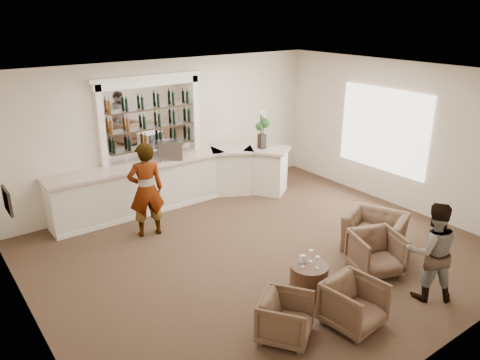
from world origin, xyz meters
The scene contains 19 objects.
ground centered at (0.00, 0.00, 0.00)m, with size 8.00×8.00×0.00m, color brown.
room_shell centered at (0.16, 0.71, 2.34)m, with size 8.04×7.02×3.32m.
bar_counter centered at (-0.16, 3.00, 0.57)m, with size 5.72×1.80×1.14m.
back_bar_alcove centered at (-0.50, 3.41, 2.03)m, with size 2.64×0.25×3.00m.
cocktail_table centered at (-0.22, -1.46, 0.25)m, with size 0.61×0.61×0.50m, color #523023.
sommelier centered at (-1.38, 1.99, 0.97)m, with size 0.71×0.46×1.94m, color gray.
guest centered at (1.21, -2.65, 0.81)m, with size 0.79×0.62×1.63m, color gray.
armchair_left centered at (-1.26, -2.07, 0.33)m, with size 0.69×0.71×0.65m, color brown.
armchair_center centered at (-0.29, -2.44, 0.35)m, with size 0.76×0.78×0.71m, color brown.
armchair_right centered at (1.17, -1.68, 0.37)m, with size 0.79×0.82×0.74m, color brown.
armchair_far centered at (1.85, -1.12, 0.35)m, with size 1.08×0.95×0.70m, color brown.
espresso_machine centered at (-0.29, 2.99, 1.36)m, with size 0.49×0.41×0.43m, color #AAABAF.
flower_vase centered at (1.94, 2.47, 1.67)m, with size 0.25×0.25×0.93m.
wine_glass_bar_left centered at (-1.29, 3.07, 1.25)m, with size 0.07×0.07×0.21m, color white, non-canonical shape.
wine_glass_bar_right centered at (0.77, 2.96, 1.25)m, with size 0.07×0.07×0.21m, color white, non-canonical shape.
wine_glass_tbl_a centered at (-0.34, -1.43, 0.60)m, with size 0.07×0.07×0.21m, color white, non-canonical shape.
wine_glass_tbl_b centered at (-0.12, -1.38, 0.60)m, with size 0.07×0.07×0.21m, color white, non-canonical shape.
wine_glass_tbl_c centered at (-0.18, -1.59, 0.60)m, with size 0.07×0.07×0.21m, color white, non-canonical shape.
napkin_holder centered at (-0.24, -1.32, 0.56)m, with size 0.08×0.08×0.12m, color white.
Camera 1 is at (-4.98, -6.05, 4.36)m, focal length 35.00 mm.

